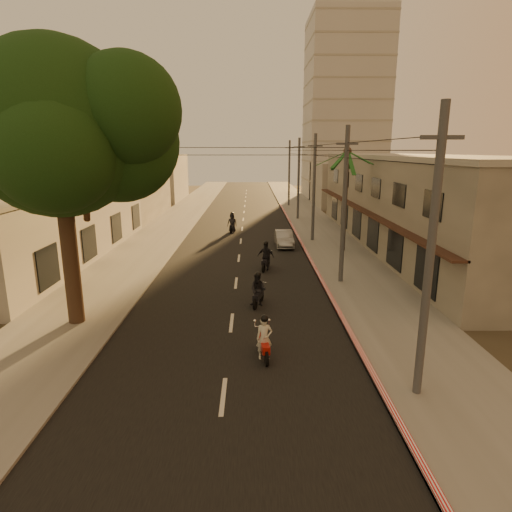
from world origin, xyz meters
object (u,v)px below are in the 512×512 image
(scooter_red, at_px, (264,339))
(scooter_far_a, at_px, (232,223))
(scooter_mid_b, at_px, (266,257))
(broadleaf_tree, at_px, (68,130))
(palm_tree, at_px, (347,157))
(scooter_mid_a, at_px, (258,290))
(parked_car, at_px, (284,239))

(scooter_red, height_order, scooter_far_a, scooter_far_a)
(scooter_mid_b, xyz_separation_m, scooter_far_a, (-2.76, 13.26, -0.00))
(broadleaf_tree, bearing_deg, scooter_red, -24.05)
(palm_tree, distance_m, scooter_mid_a, 14.98)
(scooter_mid_a, height_order, parked_car, scooter_mid_a)
(broadleaf_tree, height_order, scooter_far_a, broadleaf_tree)
(broadleaf_tree, distance_m, palm_tree, 20.18)
(scooter_far_a, bearing_deg, parked_car, -45.71)
(scooter_red, bearing_deg, scooter_mid_a, 84.35)
(scooter_far_a, relative_size, parked_car, 0.50)
(scooter_mid_b, bearing_deg, scooter_red, -77.80)
(scooter_mid_a, height_order, scooter_far_a, scooter_far_a)
(scooter_red, relative_size, scooter_mid_a, 1.00)
(scooter_far_a, bearing_deg, broadleaf_tree, -96.48)
(scooter_red, relative_size, parked_car, 0.46)
(scooter_red, bearing_deg, palm_tree, 62.17)
(broadleaf_tree, relative_size, scooter_mid_a, 6.75)
(scooter_red, distance_m, scooter_far_a, 25.68)
(scooter_mid_b, xyz_separation_m, parked_car, (1.73, 7.13, -0.24))
(broadleaf_tree, bearing_deg, scooter_mid_b, 45.94)
(palm_tree, height_order, scooter_mid_b, palm_tree)
(parked_car, bearing_deg, scooter_mid_b, -104.87)
(scooter_far_a, bearing_deg, palm_tree, -34.41)
(broadleaf_tree, bearing_deg, scooter_far_a, 75.47)
(scooter_mid_a, bearing_deg, parked_car, 96.35)
(scooter_mid_a, distance_m, scooter_mid_b, 6.70)
(broadleaf_tree, relative_size, scooter_red, 6.73)
(scooter_mid_a, distance_m, scooter_far_a, 20.05)
(palm_tree, xyz_separation_m, scooter_far_a, (-8.91, 8.15, -6.27))
(scooter_mid_b, height_order, parked_car, scooter_mid_b)
(scooter_mid_a, bearing_deg, scooter_red, -72.65)
(broadleaf_tree, height_order, scooter_red, broadleaf_tree)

